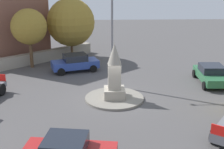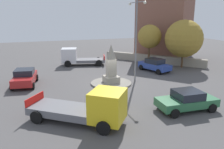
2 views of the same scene
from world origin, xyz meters
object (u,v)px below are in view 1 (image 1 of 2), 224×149
object	(u,v)px
monument	(114,75)
tree_mid_cluster	(71,22)
streetlamp	(112,21)
tree_near_wall	(29,27)
car_green_parked_left	(211,74)
car_blue_far_side	(75,63)

from	to	relation	value
monument	tree_mid_cluster	size ratio (longest dim) A/B	0.62
streetlamp	tree_near_wall	world-z (taller)	streetlamp
car_green_parked_left	tree_near_wall	bearing A→B (deg)	161.41
car_blue_far_side	tree_near_wall	size ratio (longest dim) A/B	0.81
streetlamp	tree_mid_cluster	world-z (taller)	streetlamp
monument	streetlamp	distance (m)	4.13
streetlamp	tree_near_wall	size ratio (longest dim) A/B	1.56
monument	tree_near_wall	bearing A→B (deg)	131.88
monument	car_blue_far_side	xyz separation A→B (m)	(-3.11, 6.61, -0.97)
tree_near_wall	tree_mid_cluster	world-z (taller)	tree_mid_cluster
tree_near_wall	car_blue_far_side	bearing A→B (deg)	-18.91
streetlamp	tree_mid_cluster	distance (m)	9.25
car_blue_far_side	tree_mid_cluster	xyz separation A→B (m)	(-0.63, 4.36, 2.90)
monument	car_blue_far_side	distance (m)	7.37
monument	streetlamp	bearing A→B (deg)	91.08
car_blue_far_side	tree_near_wall	xyz separation A→B (m)	(-4.06, 1.39, 2.94)
car_blue_far_side	car_green_parked_left	size ratio (longest dim) A/B	1.00
streetlamp	car_blue_far_side	size ratio (longest dim) A/B	1.92
car_green_parked_left	car_blue_far_side	bearing A→B (deg)	161.52
car_green_parked_left	tree_near_wall	world-z (taller)	tree_near_wall
monument	tree_near_wall	size ratio (longest dim) A/B	0.70
streetlamp	car_green_parked_left	size ratio (longest dim) A/B	1.93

